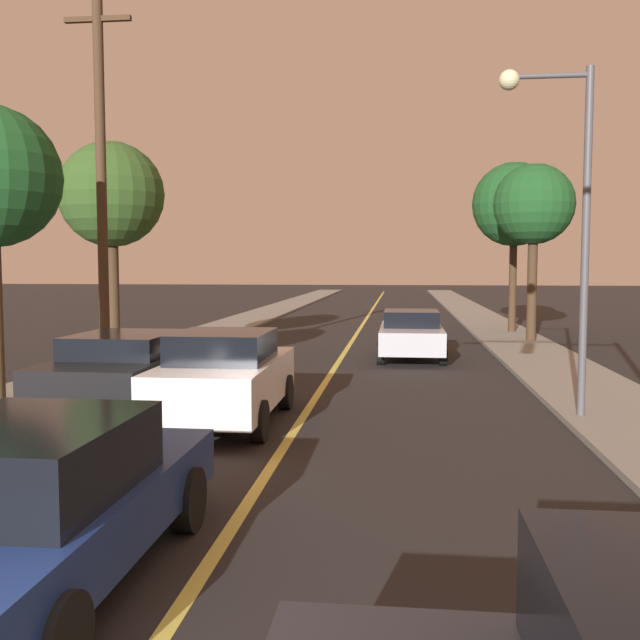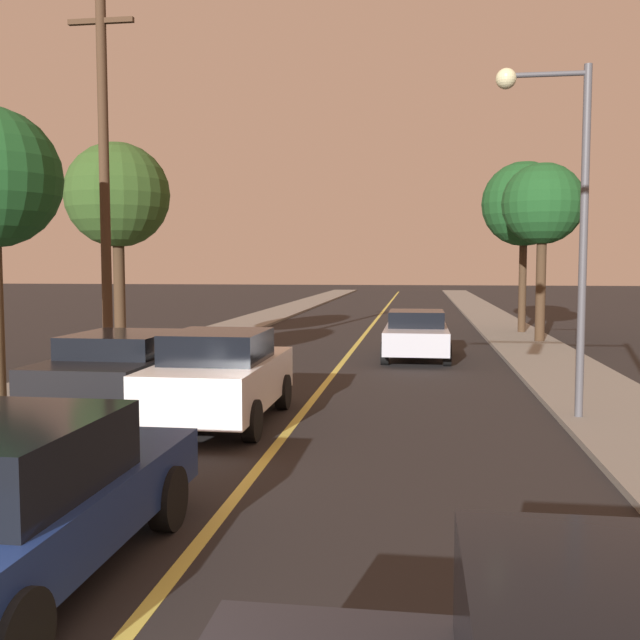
{
  "view_description": "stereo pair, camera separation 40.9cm",
  "coord_description": "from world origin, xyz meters",
  "px_view_note": "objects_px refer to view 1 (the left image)",
  "views": [
    {
      "loc": [
        1.77,
        -2.51,
        2.81
      ],
      "look_at": [
        0.0,
        13.14,
        1.6
      ],
      "focal_mm": 40.0,
      "sensor_mm": 36.0,
      "label": 1
    },
    {
      "loc": [
        2.18,
        -2.46,
        2.81
      ],
      "look_at": [
        0.0,
        13.14,
        1.6
      ],
      "focal_mm": 40.0,
      "sensor_mm": 36.0,
      "label": 2
    }
  ],
  "objects_px": {
    "tree_left_near": "(111,196)",
    "tree_right_far": "(534,206)",
    "car_near_lane_second": "(225,376)",
    "car_near_lane_front": "(37,504)",
    "tree_right_near": "(514,205)",
    "utility_pole_left": "(101,182)",
    "streetlamp_right": "(563,191)",
    "car_outer_lane_second": "(128,370)",
    "car_far_oncoming": "(411,334)"
  },
  "relations": [
    {
      "from": "car_near_lane_front",
      "to": "tree_right_far",
      "type": "bearing_deg",
      "value": 69.28
    },
    {
      "from": "car_near_lane_front",
      "to": "tree_left_near",
      "type": "relative_size",
      "value": 0.75
    },
    {
      "from": "car_near_lane_second",
      "to": "car_far_oncoming",
      "type": "bearing_deg",
      "value": 69.75
    },
    {
      "from": "car_near_lane_front",
      "to": "car_near_lane_second",
      "type": "relative_size",
      "value": 1.1
    },
    {
      "from": "tree_right_near",
      "to": "tree_right_far",
      "type": "height_order",
      "value": "tree_right_near"
    },
    {
      "from": "car_outer_lane_second",
      "to": "tree_left_near",
      "type": "distance_m",
      "value": 8.66
    },
    {
      "from": "tree_left_near",
      "to": "tree_right_near",
      "type": "bearing_deg",
      "value": 37.08
    },
    {
      "from": "tree_right_near",
      "to": "tree_right_far",
      "type": "relative_size",
      "value": 1.09
    },
    {
      "from": "utility_pole_left",
      "to": "tree_right_far",
      "type": "height_order",
      "value": "utility_pole_left"
    },
    {
      "from": "car_near_lane_second",
      "to": "car_outer_lane_second",
      "type": "xyz_separation_m",
      "value": [
        -2.05,
        0.7,
        -0.02
      ]
    },
    {
      "from": "car_near_lane_front",
      "to": "car_outer_lane_second",
      "type": "bearing_deg",
      "value": 105.74
    },
    {
      "from": "tree_left_near",
      "to": "tree_right_far",
      "type": "xyz_separation_m",
      "value": [
        12.98,
        6.19,
        0.11
      ]
    },
    {
      "from": "car_near_lane_second",
      "to": "car_near_lane_front",
      "type": "bearing_deg",
      "value": -90.0
    },
    {
      "from": "streetlamp_right",
      "to": "tree_right_near",
      "type": "xyz_separation_m",
      "value": [
        1.69,
        16.53,
        1.11
      ]
    },
    {
      "from": "utility_pole_left",
      "to": "tree_right_far",
      "type": "relative_size",
      "value": 1.43
    },
    {
      "from": "car_far_oncoming",
      "to": "tree_right_near",
      "type": "bearing_deg",
      "value": -117.2
    },
    {
      "from": "streetlamp_right",
      "to": "tree_right_far",
      "type": "bearing_deg",
      "value": 82.03
    },
    {
      "from": "streetlamp_right",
      "to": "tree_right_near",
      "type": "height_order",
      "value": "tree_right_near"
    },
    {
      "from": "tree_left_near",
      "to": "tree_right_near",
      "type": "distance_m",
      "value": 16.11
    },
    {
      "from": "car_outer_lane_second",
      "to": "utility_pole_left",
      "type": "relative_size",
      "value": 0.53
    },
    {
      "from": "car_outer_lane_second",
      "to": "tree_right_far",
      "type": "xyz_separation_m",
      "value": [
        9.8,
        13.19,
        4.09
      ]
    },
    {
      "from": "utility_pole_left",
      "to": "tree_right_near",
      "type": "height_order",
      "value": "utility_pole_left"
    },
    {
      "from": "car_far_oncoming",
      "to": "streetlamp_right",
      "type": "distance_m",
      "value": 9.36
    },
    {
      "from": "car_far_oncoming",
      "to": "utility_pole_left",
      "type": "height_order",
      "value": "utility_pole_left"
    },
    {
      "from": "car_far_oncoming",
      "to": "tree_left_near",
      "type": "bearing_deg",
      "value": 10.09
    },
    {
      "from": "car_outer_lane_second",
      "to": "tree_right_near",
      "type": "xyz_separation_m",
      "value": [
        9.66,
        16.71,
        4.41
      ]
    },
    {
      "from": "streetlamp_right",
      "to": "tree_right_far",
      "type": "height_order",
      "value": "tree_right_far"
    },
    {
      "from": "car_near_lane_second",
      "to": "utility_pole_left",
      "type": "bearing_deg",
      "value": 134.25
    },
    {
      "from": "utility_pole_left",
      "to": "streetlamp_right",
      "type": "bearing_deg",
      "value": -17.91
    },
    {
      "from": "car_outer_lane_second",
      "to": "utility_pole_left",
      "type": "height_order",
      "value": "utility_pole_left"
    },
    {
      "from": "car_near_lane_front",
      "to": "car_near_lane_second",
      "type": "xyz_separation_m",
      "value": [
        0.0,
        6.59,
        0.08
      ]
    },
    {
      "from": "car_outer_lane_second",
      "to": "utility_pole_left",
      "type": "xyz_separation_m",
      "value": [
        -1.91,
        3.37,
        3.95
      ]
    },
    {
      "from": "tree_right_near",
      "to": "tree_right_far",
      "type": "distance_m",
      "value": 3.54
    },
    {
      "from": "car_near_lane_second",
      "to": "tree_right_near",
      "type": "distance_m",
      "value": 19.5
    },
    {
      "from": "car_outer_lane_second",
      "to": "tree_left_near",
      "type": "height_order",
      "value": "tree_left_near"
    },
    {
      "from": "tree_left_near",
      "to": "tree_right_far",
      "type": "relative_size",
      "value": 0.99
    },
    {
      "from": "car_far_oncoming",
      "to": "tree_right_near",
      "type": "relative_size",
      "value": 0.64
    },
    {
      "from": "streetlamp_right",
      "to": "tree_right_far",
      "type": "distance_m",
      "value": 13.16
    },
    {
      "from": "tree_right_near",
      "to": "streetlamp_right",
      "type": "bearing_deg",
      "value": -95.82
    },
    {
      "from": "streetlamp_right",
      "to": "car_near_lane_front",
      "type": "bearing_deg",
      "value": -128.43
    },
    {
      "from": "utility_pole_left",
      "to": "tree_right_near",
      "type": "xyz_separation_m",
      "value": [
        11.57,
        13.34,
        0.46
      ]
    },
    {
      "from": "streetlamp_right",
      "to": "tree_right_near",
      "type": "distance_m",
      "value": 16.66
    },
    {
      "from": "streetlamp_right",
      "to": "car_far_oncoming",
      "type": "bearing_deg",
      "value": 106.73
    },
    {
      "from": "car_near_lane_second",
      "to": "tree_right_near",
      "type": "height_order",
      "value": "tree_right_near"
    },
    {
      "from": "car_far_oncoming",
      "to": "utility_pole_left",
      "type": "bearing_deg",
      "value": 35.06
    },
    {
      "from": "car_far_oncoming",
      "to": "car_near_lane_second",
      "type": "bearing_deg",
      "value": 69.75
    },
    {
      "from": "car_near_lane_front",
      "to": "streetlamp_right",
      "type": "relative_size",
      "value": 0.76
    },
    {
      "from": "car_outer_lane_second",
      "to": "streetlamp_right",
      "type": "bearing_deg",
      "value": 1.27
    },
    {
      "from": "tree_right_far",
      "to": "car_outer_lane_second",
      "type": "bearing_deg",
      "value": -126.61
    },
    {
      "from": "car_far_oncoming",
      "to": "streetlamp_right",
      "type": "bearing_deg",
      "value": 106.73
    }
  ]
}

